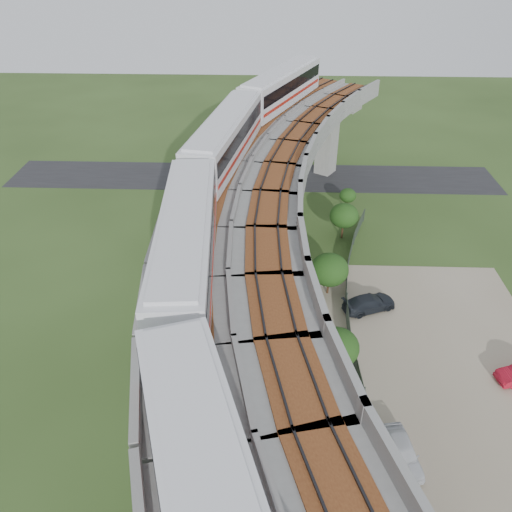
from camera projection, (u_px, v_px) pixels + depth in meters
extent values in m
plane|color=#2F451B|center=(236.00, 347.00, 37.34)|extent=(160.00, 160.00, 0.00)
cube|color=gray|center=(431.00, 371.00, 35.26)|extent=(18.00, 26.00, 0.04)
cube|color=#232326|center=(253.00, 177.00, 62.24)|extent=(60.00, 8.00, 0.03)
cube|color=#99968E|center=(327.00, 140.00, 61.13)|extent=(2.86, 2.93, 8.40)
cube|color=#99968E|center=(330.00, 101.00, 58.46)|extent=(7.21, 5.74, 1.20)
cube|color=#99968E|center=(254.00, 228.00, 43.63)|extent=(2.35, 2.51, 8.40)
cube|color=#99968E|center=(253.00, 178.00, 40.95)|extent=(7.31, 3.58, 1.20)
cube|color=#99968E|center=(238.00, 428.00, 26.33)|extent=(2.35, 2.51, 8.40)
cube|color=#99968E|center=(236.00, 364.00, 23.66)|extent=(7.31, 3.58, 1.20)
cube|color=gray|center=(308.00, 106.00, 53.62)|extent=(16.42, 20.91, 0.80)
cube|color=gray|center=(273.00, 92.00, 54.82)|extent=(8.66, 17.08, 1.00)
cube|color=gray|center=(347.00, 103.00, 51.43)|extent=(8.66, 17.08, 1.00)
cube|color=brown|center=(290.00, 99.00, 54.23)|extent=(10.68, 18.08, 0.12)
cube|color=black|center=(290.00, 98.00, 54.17)|extent=(9.69, 17.59, 0.12)
cube|color=brown|center=(328.00, 105.00, 52.50)|extent=(10.68, 18.08, 0.12)
cube|color=black|center=(328.00, 104.00, 52.44)|extent=(9.69, 17.59, 0.12)
cube|color=gray|center=(250.00, 173.00, 39.33)|extent=(11.77, 20.03, 0.80)
cube|color=gray|center=(197.00, 158.00, 39.50)|extent=(3.22, 18.71, 1.00)
cube|color=gray|center=(305.00, 166.00, 38.16)|extent=(3.22, 18.71, 1.00)
cube|color=brown|center=(223.00, 165.00, 39.42)|extent=(5.44, 19.05, 0.12)
cube|color=black|center=(223.00, 164.00, 39.35)|extent=(4.35, 18.88, 0.12)
cube|color=brown|center=(278.00, 170.00, 38.73)|extent=(5.44, 19.05, 0.12)
cube|color=black|center=(278.00, 168.00, 38.67)|extent=(4.35, 18.88, 0.12)
cube|color=gray|center=(233.00, 330.00, 24.18)|extent=(11.77, 20.03, 0.80)
cube|color=gray|center=(141.00, 323.00, 23.26)|extent=(3.22, 18.71, 1.00)
cube|color=gray|center=(321.00, 309.00, 24.09)|extent=(3.22, 18.71, 1.00)
cube|color=brown|center=(187.00, 326.00, 23.71)|extent=(5.44, 19.05, 0.12)
cube|color=black|center=(186.00, 324.00, 23.64)|extent=(4.35, 18.88, 0.12)
cube|color=brown|center=(278.00, 319.00, 24.14)|extent=(5.44, 19.05, 0.12)
cube|color=black|center=(278.00, 317.00, 24.07)|extent=(4.35, 18.88, 0.12)
cube|color=silver|center=(215.00, 507.00, 12.80)|extent=(6.67, 14.18, 0.22)
cube|color=silver|center=(187.00, 244.00, 26.49)|extent=(3.88, 15.17, 3.20)
cube|color=silver|center=(184.00, 216.00, 25.54)|extent=(3.29, 14.38, 0.22)
cube|color=black|center=(186.00, 236.00, 26.24)|extent=(3.90, 14.57, 1.15)
cube|color=#AA1D11|center=(188.00, 255.00, 26.90)|extent=(3.90, 14.57, 0.30)
cube|color=black|center=(189.00, 266.00, 27.30)|extent=(2.91, 12.86, 0.28)
cube|color=silver|center=(226.00, 138.00, 39.37)|extent=(5.22, 15.24, 3.20)
cube|color=silver|center=(225.00, 117.00, 38.42)|extent=(4.56, 14.41, 0.22)
cube|color=black|center=(225.00, 133.00, 39.12)|extent=(5.17, 14.66, 1.15)
cube|color=#AA1D11|center=(226.00, 148.00, 39.79)|extent=(5.17, 14.66, 0.30)
cube|color=black|center=(226.00, 156.00, 40.18)|extent=(4.05, 12.89, 0.28)
cube|color=silver|center=(282.00, 87.00, 51.59)|extent=(8.61, 14.79, 3.20)
cube|color=silver|center=(282.00, 70.00, 50.64)|extent=(7.81, 13.88, 0.22)
cube|color=black|center=(282.00, 83.00, 51.34)|extent=(8.42, 14.27, 1.15)
cube|color=#AA1D11|center=(282.00, 95.00, 52.00)|extent=(8.42, 14.27, 0.30)
cube|color=black|center=(281.00, 101.00, 52.40)|extent=(6.96, 12.41, 0.28)
cylinder|color=#2D382D|center=(364.00, 215.00, 52.58)|extent=(0.08, 0.08, 1.50)
cube|color=#2D382D|center=(359.00, 226.00, 50.69)|extent=(1.69, 4.77, 1.40)
cylinder|color=#2D382D|center=(354.00, 238.00, 48.76)|extent=(0.08, 0.08, 1.50)
cube|color=#2D382D|center=(351.00, 251.00, 46.79)|extent=(1.23, 4.91, 1.40)
cylinder|color=#2D382D|center=(348.00, 266.00, 44.80)|extent=(0.08, 0.08, 1.50)
cube|color=#2D382D|center=(347.00, 282.00, 42.79)|extent=(0.75, 4.99, 1.40)
cylinder|color=#2D382D|center=(346.00, 300.00, 40.77)|extent=(0.08, 0.08, 1.50)
cube|color=#2D382D|center=(348.00, 320.00, 38.72)|extent=(0.27, 5.04, 1.40)
cylinder|color=#2D382D|center=(351.00, 342.00, 36.67)|extent=(0.08, 0.08, 1.50)
cube|color=#2D382D|center=(356.00, 367.00, 34.62)|extent=(0.27, 5.04, 1.40)
cylinder|color=#2D382D|center=(364.00, 395.00, 32.57)|extent=(0.08, 0.08, 1.50)
cube|color=#2D382D|center=(375.00, 427.00, 30.52)|extent=(0.75, 4.99, 1.40)
cylinder|color=#2D382D|center=(389.00, 463.00, 28.49)|extent=(0.08, 0.08, 1.50)
cube|color=#2D382D|center=(407.00, 504.00, 26.47)|extent=(1.23, 4.91, 1.40)
cylinder|color=#382314|center=(347.00, 205.00, 54.88)|extent=(0.18, 0.18, 1.17)
ellipsoid|color=#163B12|center=(348.00, 195.00, 54.26)|extent=(1.81, 1.81, 1.54)
cylinder|color=#382314|center=(342.00, 230.00, 49.75)|extent=(0.18, 0.18, 1.71)
ellipsoid|color=#163B12|center=(344.00, 216.00, 48.80)|extent=(2.83, 2.83, 2.41)
cylinder|color=#382314|center=(328.00, 286.00, 42.32)|extent=(0.18, 0.18, 1.50)
ellipsoid|color=#163B12|center=(330.00, 270.00, 41.37)|extent=(3.18, 3.18, 2.70)
cylinder|color=#382314|center=(335.00, 365.00, 34.62)|extent=(0.18, 0.18, 1.68)
ellipsoid|color=#163B12|center=(337.00, 347.00, 33.65)|extent=(3.00, 3.00, 2.55)
cylinder|color=#382314|center=(330.00, 426.00, 30.58)|extent=(0.18, 0.18, 1.47)
ellipsoid|color=#163B12|center=(332.00, 410.00, 29.75)|extent=(2.55, 2.55, 2.16)
imported|color=silver|center=(403.00, 452.00, 29.12)|extent=(2.14, 4.05, 1.31)
imported|color=black|center=(369.00, 303.00, 40.55)|extent=(4.81, 3.35, 1.29)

